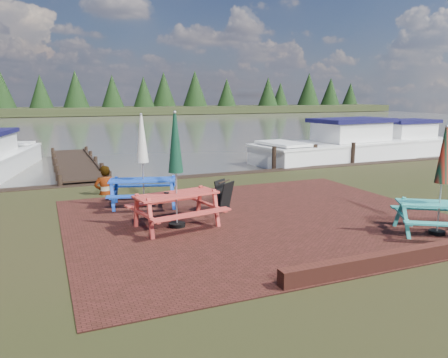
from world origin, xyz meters
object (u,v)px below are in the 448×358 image
picnic_table_red (176,188)px  jetty (76,163)px  boat_far (398,144)px  picnic_table_blue (143,175)px  boat_near (338,148)px  chalkboard (224,196)px  person (104,166)px  picnic_table_teal (440,198)px

picnic_table_red → jetty: (-1.46, 10.15, -0.79)m
picnic_table_red → boat_far: 16.94m
picnic_table_red → picnic_table_blue: picnic_table_red is taller
boat_near → boat_far: bearing=-89.2°
chalkboard → person: person is taller
picnic_table_blue → chalkboard: 2.27m
picnic_table_teal → chalkboard: bearing=167.1°
picnic_table_blue → boat_far: 16.22m
chalkboard → person: 4.18m
jetty → boat_near: bearing=-10.8°
jetty → boat_far: bearing=-6.0°
picnic_table_blue → boat_near: size_ratio=0.29×
picnic_table_blue → boat_near: 12.13m
person → picnic_table_blue: bearing=110.2°
picnic_table_teal → boat_far: bearing=81.1°
picnic_table_blue → chalkboard: (1.78, -1.33, -0.45)m
boat_near → boat_far: boat_near is taller
picnic_table_teal → boat_near: size_ratio=0.27×
chalkboard → boat_far: (13.16, 7.64, 0.00)m
boat_near → jetty: bearing=72.5°
picnic_table_red → jetty: 10.28m
picnic_table_teal → boat_far: size_ratio=0.34×
chalkboard → boat_near: 11.37m
boat_near → picnic_table_red: bearing=120.4°
picnic_table_teal → jetty: 14.37m
picnic_table_teal → person: bearing=163.8°
picnic_table_red → chalkboard: 1.78m
jetty → person: person is taller
boat_near → chalkboard: bearing=121.7°
picnic_table_red → boat_far: picnic_table_red is taller
picnic_table_red → person: (-1.05, 4.10, -0.04)m
chalkboard → jetty: size_ratio=0.09×
picnic_table_teal → chalkboard: picnic_table_teal is taller
picnic_table_teal → picnic_table_red: 5.67m
chalkboard → jetty: bearing=71.2°
picnic_table_blue → jetty: picnic_table_blue is taller
picnic_table_red → picnic_table_teal: bearing=-38.7°
picnic_table_red → jetty: bearing=87.6°
picnic_table_blue → boat_near: picnic_table_blue is taller
picnic_table_blue → person: picnic_table_blue is taller
picnic_table_blue → person: (-0.77, 1.95, 0.00)m
picnic_table_red → person: size_ratio=1.50×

